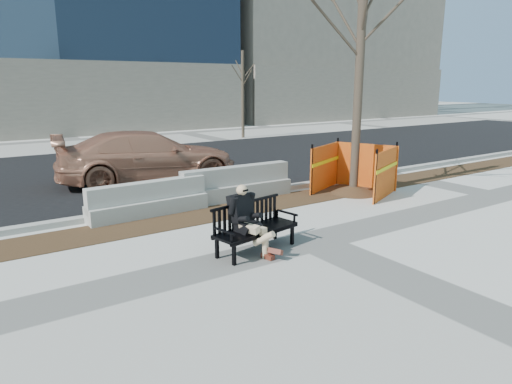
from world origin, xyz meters
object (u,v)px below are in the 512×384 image
(seated_man, at_px, (246,253))
(jersey_barrier_left, at_px, (149,215))
(bench, at_px, (256,251))
(sedan, at_px, (150,182))
(jersey_barrier_right, at_px, (237,199))
(tree_fence, at_px, (353,193))

(seated_man, relative_size, jersey_barrier_left, 0.44)
(bench, distance_m, sedan, 6.50)
(bench, height_order, jersey_barrier_right, bench)
(bench, distance_m, jersey_barrier_right, 3.67)
(sedan, distance_m, jersey_barrier_right, 3.35)
(sedan, bearing_deg, tree_fence, -128.41)
(tree_fence, height_order, jersey_barrier_left, tree_fence)
(bench, relative_size, sedan, 0.31)
(bench, height_order, seated_man, seated_man)
(seated_man, bearing_deg, bench, -11.54)
(sedan, bearing_deg, jersey_barrier_right, -152.16)
(seated_man, distance_m, sedan, 6.52)
(seated_man, height_order, jersey_barrier_left, seated_man)
(bench, relative_size, jersey_barrier_right, 0.55)
(jersey_barrier_left, relative_size, jersey_barrier_right, 0.91)
(bench, distance_m, seated_man, 0.21)
(seated_man, distance_m, jersey_barrier_right, 3.77)
(seated_man, bearing_deg, jersey_barrier_left, 88.52)
(seated_man, height_order, sedan, sedan)
(tree_fence, xyz_separation_m, sedan, (-3.91, 4.36, 0.00))
(tree_fence, bearing_deg, jersey_barrier_left, 169.01)
(jersey_barrier_left, xyz_separation_m, jersey_barrier_right, (2.35, 0.17, 0.00))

